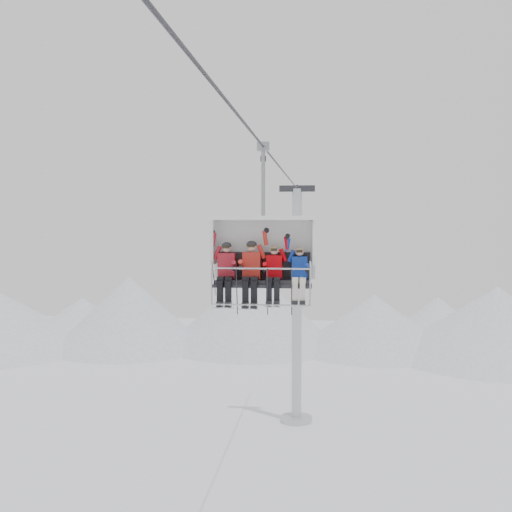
# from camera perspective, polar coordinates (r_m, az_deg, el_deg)

# --- Properties ---
(ridgeline) EXTENTS (72.00, 21.00, 7.00)m
(ridgeline) POSITION_cam_1_polar(r_m,az_deg,el_deg) (56.97, 2.88, -5.62)
(ridgeline) COLOR white
(ridgeline) RESTS_ON ground
(lift_tower_right) EXTENTS (2.00, 1.80, 13.48)m
(lift_tower_right) POSITION_cam_1_polar(r_m,az_deg,el_deg) (36.66, 3.64, -5.82)
(lift_tower_right) COLOR #B4B7BC
(lift_tower_right) RESTS_ON ground
(haul_cable) EXTENTS (0.06, 50.00, 0.06)m
(haul_cable) POSITION_cam_1_polar(r_m,az_deg,el_deg) (14.39, 0.00, 10.49)
(haul_cable) COLOR #2C2C31
(haul_cable) RESTS_ON lift_tower_left
(chairlift_carrier) EXTENTS (2.59, 1.17, 3.98)m
(chairlift_carrier) POSITION_cam_1_polar(r_m,az_deg,el_deg) (16.10, 0.68, 0.50)
(chairlift_carrier) COLOR black
(chairlift_carrier) RESTS_ON haul_cable
(skier_far_left) EXTENTS (0.43, 1.69, 1.69)m
(skier_far_left) POSITION_cam_1_polar(r_m,az_deg,el_deg) (15.93, -2.67, -1.30)
(skier_far_left) COLOR #B01D2A
(skier_far_left) RESTS_ON chairlift_carrier
(skier_center_left) EXTENTS (0.44, 1.69, 1.74)m
(skier_center_left) POSITION_cam_1_polar(r_m,az_deg,el_deg) (15.85, -0.42, -1.26)
(skier_center_left) COLOR red
(skier_center_left) RESTS_ON chairlift_carrier
(skier_center_right) EXTENTS (0.40, 1.69, 1.58)m
(skier_center_right) POSITION_cam_1_polar(r_m,az_deg,el_deg) (15.79, 1.61, -1.45)
(skier_center_right) COLOR red
(skier_center_right) RESTS_ON chairlift_carrier
(skier_far_right) EXTENTS (0.38, 1.69, 1.52)m
(skier_far_right) POSITION_cam_1_polar(r_m,az_deg,el_deg) (15.75, 3.88, -1.54)
(skier_far_right) COLOR #1334A0
(skier_far_right) RESTS_ON chairlift_carrier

